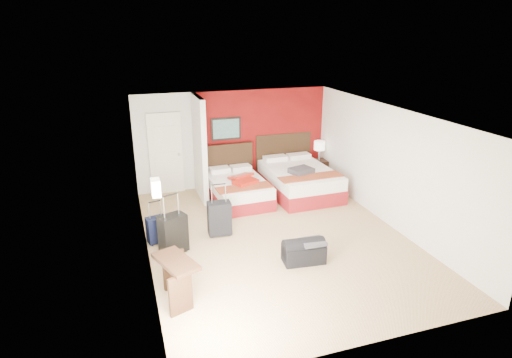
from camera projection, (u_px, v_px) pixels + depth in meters
name	position (u px, v px, depth m)	size (l,w,h in m)	color
ground	(276.00, 238.00, 8.61)	(6.50, 6.50, 0.00)	tan
room_walls	(192.00, 164.00, 9.05)	(5.02, 6.52, 2.50)	silver
red_accent_panel	(261.00, 137.00, 11.30)	(3.50, 0.04, 2.50)	maroon
partition_wall	(200.00, 149.00, 10.24)	(0.12, 1.20, 2.50)	silver
entry_door	(166.00, 154.00, 10.63)	(0.82, 0.06, 2.05)	silver
bed_left	(238.00, 191.00, 10.32)	(1.26, 1.80, 0.54)	silver
bed_right	(300.00, 181.00, 10.79)	(1.52, 2.17, 0.65)	silver
red_suitcase_open	(243.00, 179.00, 10.15)	(0.55, 0.76, 0.09)	#B21C0F
jacket_bundle	(301.00, 171.00, 10.36)	(0.53, 0.42, 0.13)	#3D3C42
nightstand	(318.00, 170.00, 11.70)	(0.42, 0.42, 0.58)	black
table_lamp	(319.00, 151.00, 11.52)	(0.30, 0.30, 0.53)	white
suitcase_black	(173.00, 235.00, 7.92)	(0.49, 0.30, 0.73)	black
suitcase_charcoal	(219.00, 219.00, 8.62)	(0.46, 0.29, 0.68)	black
suitcase_navy	(157.00, 231.00, 8.33)	(0.37, 0.23, 0.51)	black
duffel_bag	(304.00, 252.00, 7.68)	(0.74, 0.39, 0.37)	black
jacket_draped	(313.00, 242.00, 7.60)	(0.42, 0.35, 0.06)	#3D3D42
desk	(177.00, 280.00, 6.56)	(0.42, 0.83, 0.70)	#321C10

